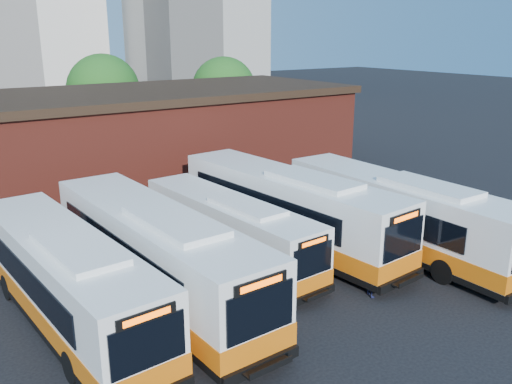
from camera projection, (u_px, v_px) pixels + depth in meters
ground at (344, 282)px, 22.81m from camera, size 220.00×220.00×0.00m
bus_farwest at (67, 283)px, 19.19m from camera, size 3.56×13.01×3.50m
bus_west at (156, 258)px, 21.02m from camera, size 3.50×14.01×3.78m
bus_midwest at (229, 232)px, 24.62m from camera, size 3.09×11.44×3.08m
bus_mideast at (288, 211)px, 26.46m from camera, size 4.04×14.12×3.80m
bus_east at (398, 217)px, 25.81m from camera, size 2.87×13.53×3.68m
transit_worker at (371, 277)px, 21.41m from camera, size 0.53×0.69×1.67m
depot_building at (147, 135)px, 37.70m from camera, size 28.60×12.60×6.40m
tree_mid at (104, 90)px, 49.34m from camera, size 6.56×6.56×8.36m
tree_east at (224, 89)px, 53.02m from camera, size 6.24×6.24×7.96m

